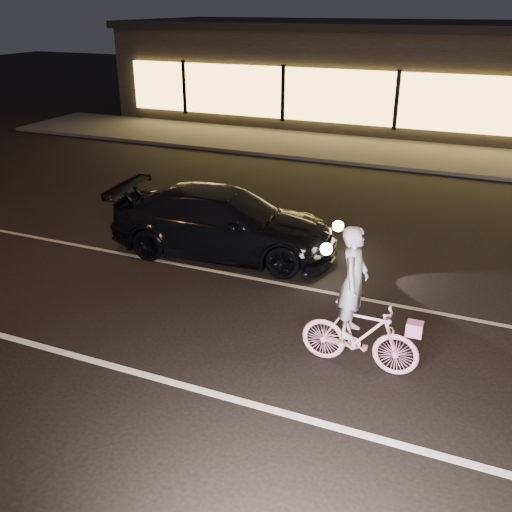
% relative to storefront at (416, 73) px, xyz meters
% --- Properties ---
extents(ground, '(90.00, 90.00, 0.00)m').
position_rel_storefront_xyz_m(ground, '(0.00, -18.97, -2.15)').
color(ground, black).
rests_on(ground, ground).
extents(lane_stripe_near, '(60.00, 0.12, 0.01)m').
position_rel_storefront_xyz_m(lane_stripe_near, '(0.00, -20.47, -2.14)').
color(lane_stripe_near, silver).
rests_on(lane_stripe_near, ground).
extents(lane_stripe_far, '(60.00, 0.10, 0.01)m').
position_rel_storefront_xyz_m(lane_stripe_far, '(0.00, -16.97, -2.14)').
color(lane_stripe_far, gray).
rests_on(lane_stripe_far, ground).
extents(sidewalk, '(30.00, 4.00, 0.12)m').
position_rel_storefront_xyz_m(sidewalk, '(0.00, -5.97, -2.09)').
color(sidewalk, '#383533').
rests_on(sidewalk, ground).
extents(storefront, '(25.40, 8.42, 4.20)m').
position_rel_storefront_xyz_m(storefront, '(0.00, 0.00, 0.00)').
color(storefront, black).
rests_on(storefront, ground).
extents(cyclist, '(1.73, 0.60, 2.18)m').
position_rel_storefront_xyz_m(cyclist, '(2.24, -19.05, -1.37)').
color(cyclist, '#FF3B95').
rests_on(cyclist, ground).
extents(sedan, '(4.95, 2.40, 1.39)m').
position_rel_storefront_xyz_m(sedan, '(-1.33, -16.04, -1.45)').
color(sedan, black).
rests_on(sedan, ground).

